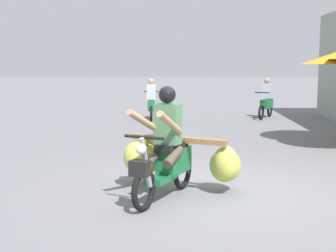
{
  "coord_description": "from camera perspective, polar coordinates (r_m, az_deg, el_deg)",
  "views": [
    {
      "loc": [
        -0.28,
        -6.76,
        1.88
      ],
      "look_at": [
        -0.63,
        0.59,
        0.9
      ],
      "focal_mm": 50.01,
      "sensor_mm": 36.0,
      "label": 1
    }
  ],
  "objects": [
    {
      "name": "ground_plane",
      "position": [
        7.02,
        4.93,
        -7.97
      ],
      "size": [
        120.0,
        120.0,
        0.0
      ],
      "primitive_type": "plane",
      "color": "slate"
    },
    {
      "name": "motorbike_main_loaded",
      "position": [
        6.89,
        0.32,
        -3.71
      ],
      "size": [
        1.88,
        1.97,
        1.58
      ],
      "color": "black",
      "rests_on": "ground"
    },
    {
      "name": "motorbike_distant_ahead_right",
      "position": [
        16.6,
        11.91,
        2.9
      ],
      "size": [
        0.81,
        1.51,
        1.4
      ],
      "color": "black",
      "rests_on": "ground"
    },
    {
      "name": "motorbike_distant_ahead_left",
      "position": [
        15.74,
        -2.06,
        2.81
      ],
      "size": [
        0.5,
        1.62,
        1.4
      ],
      "color": "black",
      "rests_on": "ground"
    }
  ]
}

